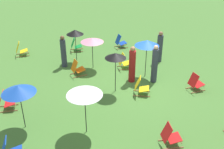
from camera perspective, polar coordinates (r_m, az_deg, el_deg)
name	(u,v)px	position (r m, az deg, el deg)	size (l,w,h in m)	color
ground_plane	(136,82)	(13.25, 5.12, -1.48)	(40.00, 40.00, 0.00)	#477A33
deckchair_0	(120,42)	(17.02, 1.76, 6.88)	(0.60, 0.83, 0.83)	olive
deckchair_1	(170,136)	(9.57, 12.13, -12.56)	(0.50, 0.78, 0.83)	olive
deckchair_2	(141,87)	(12.11, 6.08, -2.57)	(0.68, 0.87, 0.83)	olive
deckchair_3	(195,83)	(12.91, 17.17, -1.70)	(0.61, 0.84, 0.83)	olive
deckchair_5	(6,101)	(11.87, -21.51, -5.30)	(0.51, 0.78, 0.83)	olive
deckchair_6	(77,69)	(13.74, -7.33, 1.26)	(0.68, 0.87, 0.83)	olive
deckchair_7	(21,50)	(16.73, -18.65, 4.99)	(0.57, 0.81, 0.83)	olive
deckchair_8	(76,45)	(16.65, -7.68, 6.14)	(0.49, 0.77, 0.83)	olive
deckchair_9	(124,62)	(14.37, 2.55, 2.72)	(0.49, 0.77, 0.83)	olive
umbrella_0	(84,92)	(9.19, -5.84, -3.70)	(1.25, 1.25, 1.81)	black
umbrella_1	(147,43)	(13.05, 7.39, 6.58)	(1.18, 1.18, 1.93)	black
umbrella_2	(116,56)	(11.64, 0.75, 3.98)	(0.93, 0.93, 1.88)	black
umbrella_3	(18,89)	(9.95, -19.11, -2.98)	(1.21, 1.21, 1.78)	black
umbrella_4	(75,32)	(14.83, -7.82, 8.81)	(0.93, 0.93, 1.82)	black
umbrella_5	(92,40)	(13.97, -4.22, 7.25)	(1.19, 1.19, 1.68)	black
person_0	(155,65)	(12.96, 8.97, 2.04)	(0.37, 0.37, 1.89)	#333847
person_1	(160,47)	(15.18, 10.00, 5.63)	(0.34, 0.34, 1.75)	#333847
person_2	(63,52)	(14.60, -10.18, 4.68)	(0.42, 0.42, 1.73)	#333847
person_3	(132,65)	(12.88, 4.27, 1.97)	(0.43, 0.43, 1.81)	maroon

